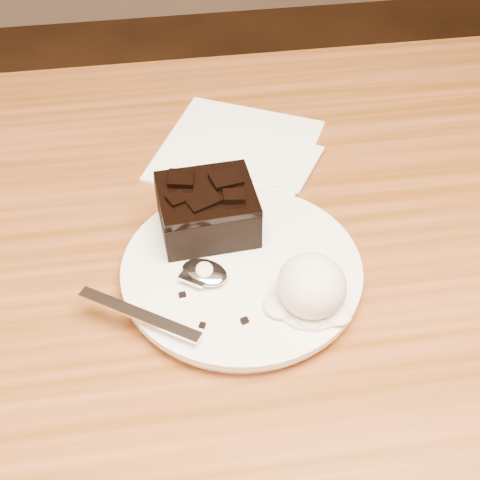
{
  "coord_description": "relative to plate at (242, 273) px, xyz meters",
  "views": [
    {
      "loc": [
        0.01,
        -0.39,
        1.21
      ],
      "look_at": [
        0.07,
        0.02,
        0.79
      ],
      "focal_mm": 51.4,
      "sensor_mm": 36.0,
      "label": 1
    }
  ],
  "objects": [
    {
      "name": "melt_puddle",
      "position": [
        0.05,
        -0.05,
        0.01
      ],
      "size": [
        0.06,
        0.06,
        0.0
      ],
      "primitive_type": "cylinder",
      "color": "white",
      "rests_on": "plate"
    },
    {
      "name": "plate",
      "position": [
        0.0,
        0.0,
        0.0
      ],
      "size": [
        0.21,
        0.21,
        0.02
      ],
      "primitive_type": "cylinder",
      "color": "white",
      "rests_on": "dining_table"
    },
    {
      "name": "brownie",
      "position": [
        -0.02,
        0.05,
        0.03
      ],
      "size": [
        0.09,
        0.08,
        0.04
      ],
      "primitive_type": "cube",
      "rotation": [
        0.0,
        0.0,
        0.07
      ],
      "color": "black",
      "rests_on": "plate"
    },
    {
      "name": "crumb_a",
      "position": [
        -0.01,
        -0.06,
        0.01
      ],
      "size": [
        0.01,
        0.01,
        0.0
      ],
      "primitive_type": "cube",
      "rotation": [
        0.0,
        0.0,
        0.27
      ],
      "color": "black",
      "rests_on": "plate"
    },
    {
      "name": "crumb_c",
      "position": [
        -0.05,
        -0.03,
        0.01
      ],
      "size": [
        0.01,
        0.0,
        0.0
      ],
      "primitive_type": "cube",
      "rotation": [
        0.0,
        0.0,
        0.18
      ],
      "color": "black",
      "rests_on": "plate"
    },
    {
      "name": "napkin",
      "position": [
        0.02,
        0.19,
        -0.01
      ],
      "size": [
        0.21,
        0.21,
        0.01
      ],
      "primitive_type": "cube",
      "rotation": [
        0.0,
        0.0,
        -0.47
      ],
      "color": "white",
      "rests_on": "dining_table"
    },
    {
      "name": "spoon",
      "position": [
        -0.03,
        -0.01,
        0.01
      ],
      "size": [
        0.16,
        0.12,
        0.01
      ],
      "primitive_type": null,
      "rotation": [
        0.0,
        0.0,
        0.97
      ],
      "color": "silver",
      "rests_on": "plate"
    },
    {
      "name": "crumb_b",
      "position": [
        -0.04,
        -0.06,
        0.01
      ],
      "size": [
        0.01,
        0.01,
        0.0
      ],
      "primitive_type": "cube",
      "rotation": [
        0.0,
        0.0,
        1.14
      ],
      "color": "black",
      "rests_on": "plate"
    },
    {
      "name": "ice_cream_scoop",
      "position": [
        0.05,
        -0.05,
        0.03
      ],
      "size": [
        0.06,
        0.06,
        0.05
      ],
      "primitive_type": "ellipsoid",
      "color": "silver",
      "rests_on": "plate"
    }
  ]
}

